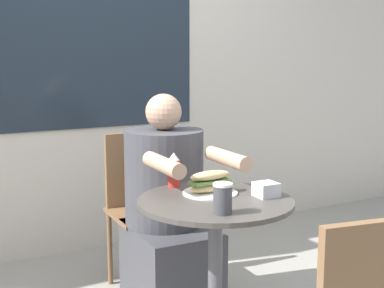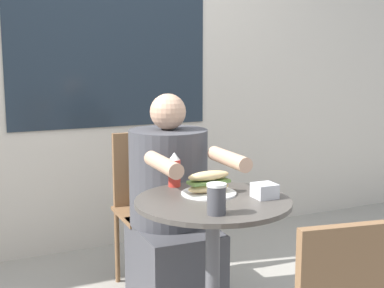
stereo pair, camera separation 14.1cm
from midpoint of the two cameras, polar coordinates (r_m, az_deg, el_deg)
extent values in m
cube|color=beige|center=(3.61, -12.25, 10.81)|extent=(8.00, 0.08, 2.80)
cube|color=#1E2833|center=(3.58, -11.20, 11.74)|extent=(1.35, 0.01, 1.25)
cylinder|color=#47423D|center=(2.20, 0.69, -6.16)|extent=(0.64, 0.64, 0.02)
cylinder|color=#515156|center=(2.32, 0.67, -14.53)|extent=(0.06, 0.06, 0.68)
cube|color=brown|center=(2.98, -6.19, -7.42)|extent=(0.39, 0.39, 0.02)
cube|color=brown|center=(3.08, -7.40, -2.64)|extent=(0.35, 0.05, 0.42)
cylinder|color=brown|center=(2.97, -1.91, -12.03)|extent=(0.03, 0.03, 0.43)
cylinder|color=brown|center=(2.85, -8.09, -13.01)|extent=(0.03, 0.03, 0.43)
cylinder|color=brown|center=(3.25, -4.39, -10.10)|extent=(0.03, 0.03, 0.43)
cylinder|color=brown|center=(3.15, -10.06, -10.88)|extent=(0.03, 0.03, 0.43)
cube|color=#424247|center=(2.79, -3.75, -13.22)|extent=(0.40, 0.51, 0.45)
cylinder|color=#424247|center=(2.72, -4.48, -3.55)|extent=(0.40, 0.40, 0.48)
sphere|color=tan|center=(2.66, -4.57, 3.43)|extent=(0.18, 0.18, 0.18)
cylinder|color=tan|center=(2.44, 2.17, -1.55)|extent=(0.08, 0.32, 0.07)
cylinder|color=tan|center=(2.30, -4.80, -2.23)|extent=(0.08, 0.32, 0.07)
cylinder|color=white|center=(2.28, 0.16, -5.24)|extent=(0.23, 0.23, 0.01)
ellipsoid|color=#DBB77A|center=(2.27, 0.16, -4.66)|extent=(0.20, 0.08, 0.04)
cube|color=olive|center=(2.27, 0.16, -4.02)|extent=(0.18, 0.08, 0.01)
ellipsoid|color=#DBB77A|center=(2.26, 0.16, -3.39)|extent=(0.20, 0.08, 0.04)
cylinder|color=#424247|center=(1.99, 1.26, -5.99)|extent=(0.07, 0.07, 0.11)
cylinder|color=white|center=(1.97, 1.27, -4.36)|extent=(0.07, 0.07, 0.01)
cube|color=silver|center=(2.24, 6.14, -4.87)|extent=(0.09, 0.09, 0.06)
cylinder|color=red|center=(2.39, -3.64, -3.16)|extent=(0.06, 0.06, 0.12)
cone|color=white|center=(2.38, -3.66, -1.32)|extent=(0.05, 0.05, 0.03)
camera|label=1|loc=(0.07, -91.73, -0.29)|focal=50.00mm
camera|label=2|loc=(0.07, 88.27, 0.29)|focal=50.00mm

